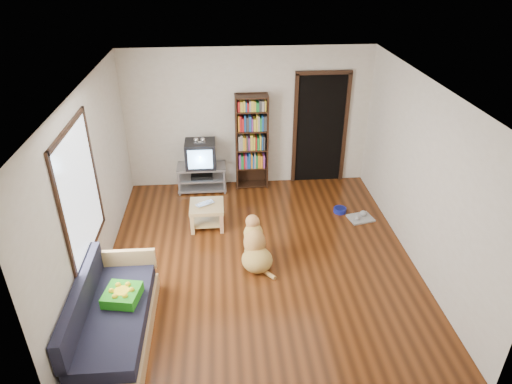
{
  "coord_description": "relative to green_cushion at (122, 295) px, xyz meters",
  "views": [
    {
      "loc": [
        -0.5,
        -5.47,
        4.18
      ],
      "look_at": [
        -0.02,
        0.44,
        0.9
      ],
      "focal_mm": 32.0,
      "sensor_mm": 36.0,
      "label": 1
    }
  ],
  "objects": [
    {
      "name": "sofa",
      "position": [
        -0.12,
        -0.17,
        -0.23
      ],
      "size": [
        0.8,
        1.8,
        0.8
      ],
      "color": "tan",
      "rests_on": "ground"
    },
    {
      "name": "grey_rag",
      "position": [
        3.56,
        2.18,
        -0.47
      ],
      "size": [
        0.46,
        0.4,
        0.03
      ],
      "primitive_type": "cube",
      "rotation": [
        0.0,
        0.0,
        0.22
      ],
      "color": "gray",
      "rests_on": "ground"
    },
    {
      "name": "dog",
      "position": [
        1.68,
        1.13,
        -0.22
      ],
      "size": [
        0.51,
        0.84,
        0.72
      ],
      "color": "tan",
      "rests_on": "ground"
    },
    {
      "name": "wall_right",
      "position": [
        4.0,
        1.21,
        0.81
      ],
      "size": [
        0.0,
        5.0,
        5.0
      ],
      "primitive_type": "plane",
      "rotation": [
        1.57,
        0.0,
        -1.57
      ],
      "color": "beige",
      "rests_on": "ground"
    },
    {
      "name": "dog_bowl",
      "position": [
        3.26,
        2.43,
        -0.45
      ],
      "size": [
        0.22,
        0.22,
        0.08
      ],
      "primitive_type": "cylinder",
      "color": "navy",
      "rests_on": "ground"
    },
    {
      "name": "wall_back",
      "position": [
        1.75,
        3.71,
        0.81
      ],
      "size": [
        4.5,
        0.0,
        4.5
      ],
      "primitive_type": "plane",
      "rotation": [
        1.57,
        0.0,
        0.0
      ],
      "color": "beige",
      "rests_on": "ground"
    },
    {
      "name": "green_cushion",
      "position": [
        0.0,
        0.0,
        0.0
      ],
      "size": [
        0.46,
        0.46,
        0.13
      ],
      "primitive_type": "cube",
      "rotation": [
        0.0,
        0.0,
        -0.19
      ],
      "color": "green",
      "rests_on": "sofa"
    },
    {
      "name": "doorway",
      "position": [
        3.1,
        3.69,
        0.63
      ],
      "size": [
        1.03,
        0.05,
        2.19
      ],
      "color": "black",
      "rests_on": "wall_back"
    },
    {
      "name": "wall_left",
      "position": [
        -0.5,
        1.21,
        0.81
      ],
      "size": [
        0.0,
        5.0,
        5.0
      ],
      "primitive_type": "plane",
      "rotation": [
        1.57,
        0.0,
        1.57
      ],
      "color": "beige",
      "rests_on": "ground"
    },
    {
      "name": "crt_tv",
      "position": [
        0.85,
        3.48,
        0.26
      ],
      "size": [
        0.55,
        0.52,
        0.58
      ],
      "color": "black",
      "rests_on": "tv_stand"
    },
    {
      "name": "laptop",
      "position": [
        0.96,
        2.16,
        -0.07
      ],
      "size": [
        0.37,
        0.33,
        0.02
      ],
      "primitive_type": "imported",
      "rotation": [
        0.0,
        0.0,
        0.55
      ],
      "color": "silver",
      "rests_on": "coffee_table"
    },
    {
      "name": "ceiling",
      "position": [
        1.75,
        1.21,
        2.11
      ],
      "size": [
        5.0,
        5.0,
        0.0
      ],
      "primitive_type": "plane",
      "rotation": [
        3.14,
        0.0,
        0.0
      ],
      "color": "white",
      "rests_on": "ground"
    },
    {
      "name": "bookshelf",
      "position": [
        1.8,
        3.55,
        0.51
      ],
      "size": [
        0.6,
        0.3,
        1.8
      ],
      "color": "black",
      "rests_on": "ground"
    },
    {
      "name": "wall_front",
      "position": [
        1.75,
        -1.29,
        0.81
      ],
      "size": [
        4.5,
        0.0,
        4.5
      ],
      "primitive_type": "plane",
      "rotation": [
        -1.57,
        0.0,
        0.0
      ],
      "color": "beige",
      "rests_on": "ground"
    },
    {
      "name": "coffee_table",
      "position": [
        0.96,
        2.19,
        -0.21
      ],
      "size": [
        0.55,
        0.55,
        0.4
      ],
      "color": "tan",
      "rests_on": "ground"
    },
    {
      "name": "tv_stand",
      "position": [
        0.85,
        3.46,
        -0.22
      ],
      "size": [
        0.9,
        0.45,
        0.5
      ],
      "color": "#99999E",
      "rests_on": "ground"
    },
    {
      "name": "ground",
      "position": [
        1.75,
        1.21,
        -0.49
      ],
      "size": [
        5.0,
        5.0,
        0.0
      ],
      "primitive_type": "plane",
      "color": "#5B2A0F",
      "rests_on": "ground"
    },
    {
      "name": "window",
      "position": [
        -0.48,
        0.71,
        1.01
      ],
      "size": [
        0.03,
        1.46,
        1.7
      ],
      "color": "white",
      "rests_on": "wall_left"
    }
  ]
}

